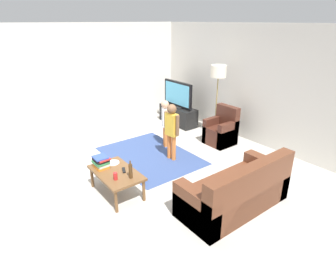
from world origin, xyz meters
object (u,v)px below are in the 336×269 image
soda_can (115,176)px  child_center (172,127)px  couch (238,193)px  floor_lamp (218,75)px  plate (113,163)px  armchair (222,131)px  book_stack (101,162)px  tv (178,95)px  tv_remote (124,170)px  coffee_table (116,174)px  bottle (131,171)px  tv_stand (178,115)px  child_near_tv (165,119)px

soda_can → child_center: bearing=112.5°
couch → floor_lamp: bearing=140.8°
couch → plate: 2.17m
armchair → book_stack: 3.13m
floor_lamp → book_stack: floor_lamp is taller
tv → tv_remote: (2.14, -2.89, -0.42)m
coffee_table → soda_can: soda_can is taller
floor_lamp → child_center: floor_lamp is taller
couch → floor_lamp: 3.26m
coffee_table → bottle: bearing=17.4°
tv_stand → child_near_tv: (1.00, -1.20, 0.41)m
tv → soda_can: (2.31, -3.13, -0.37)m
child_center → tv_remote: 1.53m
soda_can → tv: bearing=126.5°
couch → soda_can: couch is taller
child_center → plate: (0.17, -1.43, -0.30)m
tv_stand → child_near_tv: 1.62m
tv_stand → plate: (1.80, -2.93, 0.18)m
tv → child_center: tv is taller
tv_stand → floor_lamp: size_ratio=0.67×
tv → bottle: bearing=-50.3°
tv → book_stack: tv is taller
plate → coffee_table: bearing=-18.5°
couch → floor_lamp: floor_lamp is taller
book_stack → soda_can: (0.50, 0.00, -0.05)m
armchair → bottle: 2.99m
couch → soda_can: 1.92m
tv_remote → plate: (-0.35, -0.02, -0.00)m
couch → floor_lamp: (-2.33, 1.90, 1.25)m
plate → book_stack: bearing=-85.1°
floor_lamp → bottle: size_ratio=5.88×
couch → child_center: (-1.98, 0.25, 0.44)m
coffee_table → bottle: bottle is taller
floor_lamp → child_near_tv: (-0.28, -1.35, -0.89)m
bottle → book_stack: bearing=-159.5°
tv_stand → soda_can: (2.31, -3.15, 0.24)m
couch → coffee_table: bearing=-139.8°
tv → floor_lamp: (1.28, 0.17, 0.70)m
book_stack → couch: bearing=38.1°
tv → plate: 3.45m
tv → plate: (1.80, -2.91, -0.42)m
couch → child_near_tv: (-2.61, 0.55, 0.37)m
bottle → soda_can: bottle is taller
floor_lamp → bottle: bearing=-69.9°
armchair → floor_lamp: floor_lamp is taller
child_center → coffee_table: child_center is taller
coffee_table → plate: bearing=161.5°
child_center → armchair: bearing=87.4°
couch → child_center: 2.04m
child_near_tv → couch: bearing=-11.9°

